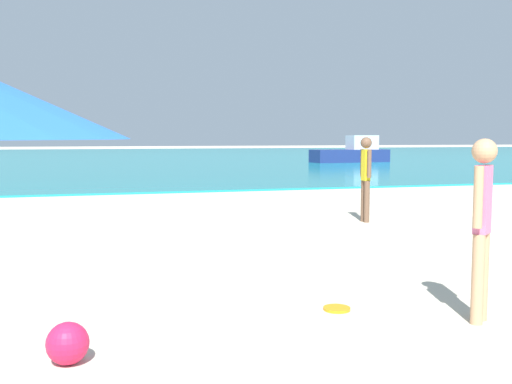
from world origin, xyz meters
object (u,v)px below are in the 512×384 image
beach_ball (68,343)px  person_standing (482,219)px  person_distant (366,174)px  boat_near (352,153)px  frisbee (337,309)px

beach_ball → person_standing: bearing=0.2°
person_distant → boat_near: (10.30, 22.37, -0.27)m
person_standing → boat_near: bearing=28.6°
frisbee → person_standing: bearing=-32.5°
person_standing → person_distant: person_distant is taller
beach_ball → frisbee: bearing=16.0°
person_standing → frisbee: (-1.01, 0.65, -0.87)m
frisbee → person_distant: bearing=61.0°
person_distant → frisbee: bearing=-28.2°
beach_ball → person_distant: bearing=48.1°
frisbee → person_distant: 5.73m
person_standing → person_distant: 5.86m
person_standing → beach_ball: bearing=142.0°
frisbee → beach_ball: beach_ball is taller
person_distant → boat_near: boat_near is taller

